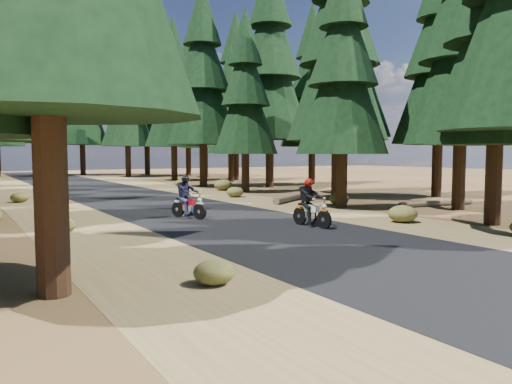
{
  "coord_description": "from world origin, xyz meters",
  "views": [
    {
      "loc": [
        -7.96,
        -11.48,
        2.28
      ],
      "look_at": [
        0.0,
        1.5,
        1.1
      ],
      "focal_mm": 35.0,
      "sensor_mm": 36.0,
      "label": 1
    }
  ],
  "objects_px": {
    "log_far": "(436,203)",
    "rider_follow": "(189,204)",
    "log_near": "(296,197)",
    "rider_lead": "(312,211)"
  },
  "relations": [
    {
      "from": "log_far",
      "to": "rider_follow",
      "type": "height_order",
      "value": "rider_follow"
    },
    {
      "from": "log_far",
      "to": "rider_follow",
      "type": "distance_m",
      "value": 10.97
    },
    {
      "from": "rider_follow",
      "to": "log_far",
      "type": "bearing_deg",
      "value": 150.45
    },
    {
      "from": "log_far",
      "to": "rider_follow",
      "type": "bearing_deg",
      "value": 178.74
    },
    {
      "from": "log_near",
      "to": "rider_lead",
      "type": "distance_m",
      "value": 9.11
    },
    {
      "from": "log_far",
      "to": "rider_lead",
      "type": "xyz_separation_m",
      "value": [
        -8.38,
        -2.03,
        0.38
      ]
    },
    {
      "from": "rider_follow",
      "to": "rider_lead",
      "type": "bearing_deg",
      "value": 102.33
    },
    {
      "from": "rider_lead",
      "to": "log_near",
      "type": "bearing_deg",
      "value": -128.66
    },
    {
      "from": "rider_lead",
      "to": "log_far",
      "type": "bearing_deg",
      "value": -171.84
    },
    {
      "from": "log_near",
      "to": "rider_lead",
      "type": "bearing_deg",
      "value": -157.47
    }
  ]
}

